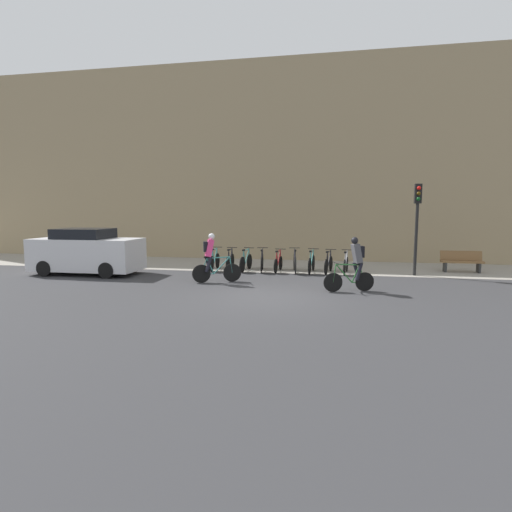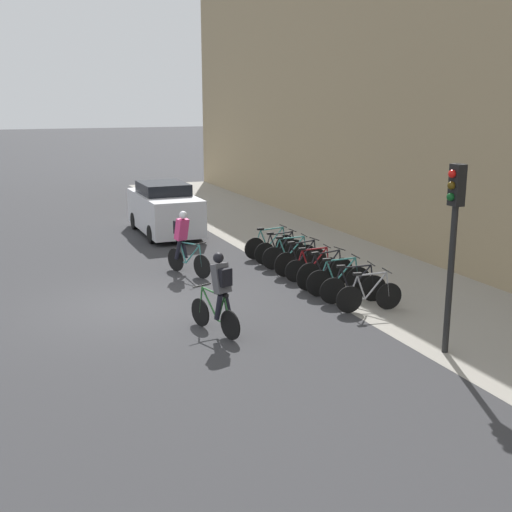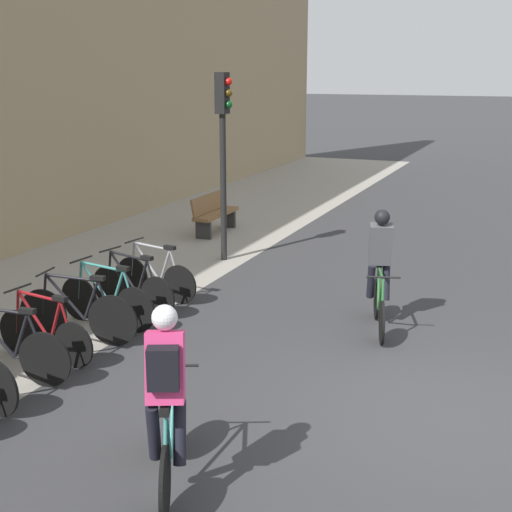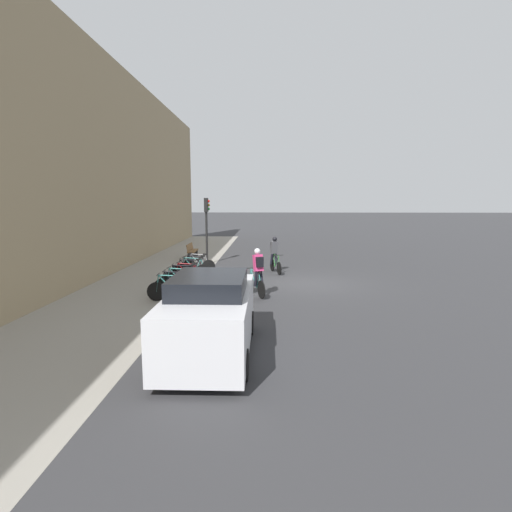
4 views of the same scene
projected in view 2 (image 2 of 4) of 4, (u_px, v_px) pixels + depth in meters
name	position (u px, v px, depth m)	size (l,w,h in m)	color
ground	(132.00, 306.00, 15.07)	(200.00, 200.00, 0.00)	#333335
kerb_strip	(376.00, 277.00, 17.60)	(44.00, 4.50, 0.01)	gray
building_facade	(465.00, 86.00, 17.35)	(44.00, 0.60, 10.20)	#9E8966
cyclist_pink	(184.00, 240.00, 17.72)	(1.64, 0.78, 1.77)	black
cyclist_grey	(220.00, 291.00, 13.02)	(1.59, 0.64, 1.75)	black
parked_bike_0	(270.00, 245.00, 19.64)	(0.46, 1.71, 0.97)	black
parked_bike_1	(280.00, 250.00, 19.02)	(0.46, 1.66, 0.96)	black
parked_bike_2	(290.00, 255.00, 18.39)	(0.46, 1.67, 0.97)	black
parked_bike_3	(301.00, 260.00, 17.76)	(0.46, 1.71, 0.98)	black
parked_bike_4	(312.00, 267.00, 17.15)	(0.46, 1.57, 0.94)	black
parked_bike_5	(325.00, 272.00, 16.51)	(0.46, 1.76, 0.99)	black
parked_bike_6	(338.00, 279.00, 15.89)	(0.46, 1.72, 0.97)	black
parked_bike_7	(353.00, 287.00, 15.27)	(0.48, 1.65, 0.96)	black
parked_bike_8	(369.00, 295.00, 14.64)	(0.46, 1.61, 0.95)	black
traffic_light_pole	(454.00, 225.00, 11.75)	(0.26, 0.30, 3.61)	black
parked_car	(165.00, 209.00, 23.03)	(4.30, 1.84, 1.85)	silver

